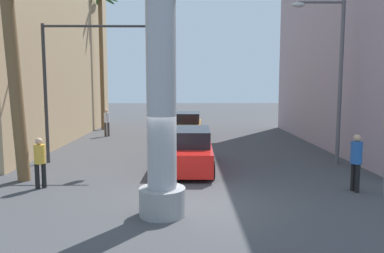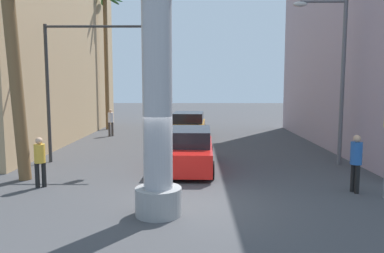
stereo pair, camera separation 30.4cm
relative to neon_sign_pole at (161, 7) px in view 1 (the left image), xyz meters
The scene contains 12 objects.
ground_plane 11.90m from the neon_sign_pole, 85.75° to the left, with size 90.54×90.54×0.00m, color #424244.
building_left 16.59m from the neon_sign_pole, 126.48° to the left, with size 7.82×18.54×12.67m.
neon_sign_pole is the anchor object (origin of this frame).
street_lamp 8.89m from the neon_sign_pole, 42.77° to the left, with size 2.16×0.28×6.64m.
traffic_light_mast 7.41m from the neon_sign_pole, 119.42° to the left, with size 5.18×0.32×5.71m.
car_lead 6.88m from the neon_sign_pole, 83.24° to the left, with size 2.11×4.87×1.56m.
car_far 14.35m from the neon_sign_pole, 87.95° to the left, with size 2.24×4.68×1.56m.
palm_tree_near_left 5.86m from the neon_sign_pole, 147.22° to the left, with size 3.36×3.44×7.79m.
palm_tree_far_left 18.81m from the neon_sign_pole, 106.92° to the left, with size 2.53×2.37×9.55m.
pedestrian_curb_left 6.30m from the neon_sign_pole, 148.12° to the left, with size 0.46×0.46×1.61m.
pedestrian_by_sign 7.33m from the neon_sign_pole, 19.11° to the left, with size 0.41×0.41×1.77m.
pedestrian_far_left 15.53m from the neon_sign_pole, 107.22° to the left, with size 0.47×0.47×1.70m.
Camera 1 is at (-0.18, -9.85, 3.28)m, focal length 35.00 mm.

